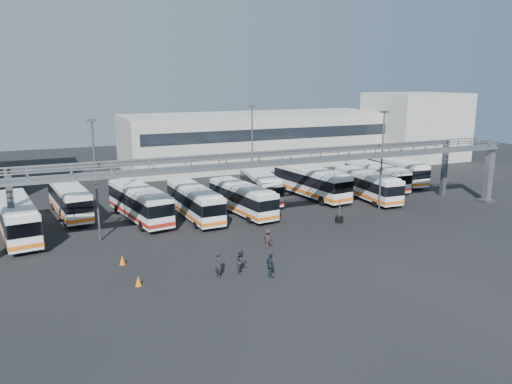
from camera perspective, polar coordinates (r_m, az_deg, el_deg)
name	(u,v)px	position (r m, az deg, el deg)	size (l,w,h in m)	color
ground	(313,244)	(41.70, 6.51, -5.94)	(140.00, 140.00, 0.00)	black
gantry	(282,167)	(45.34, 2.97, 2.85)	(51.40, 5.15, 7.10)	gray
warehouse	(259,139)	(79.39, 0.31, 6.09)	(42.00, 14.00, 8.00)	#9E9E99
building_right	(415,126)	(88.27, 17.71, 7.16)	(14.00, 12.00, 11.00)	#B2B2AD
light_pole_left	(95,174)	(42.90, -17.87, 1.96)	(0.70, 0.35, 10.21)	#4C4F54
light_pole_mid	(382,155)	(52.62, 14.21, 4.11)	(0.70, 0.35, 10.21)	#4C4F54
light_pole_back	(252,142)	(61.44, -0.44, 5.72)	(0.70, 0.35, 10.21)	#4C4F54
bus_0	(17,217)	(47.01, -25.67, -2.62)	(3.95, 11.31, 3.36)	silver
bus_1	(69,199)	(52.60, -20.55, -0.70)	(3.63, 10.82, 3.22)	silver
bus_2	(139,202)	(49.01, -13.18, -1.10)	(4.30, 11.23, 3.33)	silver
bus_3	(195,201)	(48.77, -7.02, -1.04)	(2.90, 10.44, 3.14)	silver
bus_4	(242,198)	(50.02, -1.60, -0.64)	(3.65, 10.34, 3.07)	silver
bus_5	(260,185)	(55.82, 0.51, 0.85)	(4.17, 10.73, 3.18)	silver
bus_6	(311,181)	(57.26, 6.31, 1.26)	(3.99, 11.71, 3.49)	silver
bus_7	(367,184)	(57.41, 12.57, 0.86)	(2.85, 10.46, 3.15)	silver
bus_8	(376,175)	(63.41, 13.59, 1.89)	(2.56, 10.15, 3.07)	silver
bus_9	(397,170)	(67.53, 15.80, 2.47)	(3.22, 10.59, 3.17)	silver
pedestrian_a	(218,264)	(34.72, -4.32, -8.23)	(0.66, 0.44, 1.82)	black
pedestrian_b	(241,262)	(35.38, -1.68, -7.96)	(0.79, 0.62, 1.63)	#231F2B
pedestrian_c	(268,239)	(40.25, 1.37, -5.36)	(1.03, 0.59, 1.60)	#2D1E21
pedestrian_d	(270,265)	(34.55, 1.66, -8.39)	(1.01, 0.42, 1.73)	#19242D
cone_left	(138,281)	(34.29, -13.29, -9.84)	(0.44, 0.44, 0.71)	#D3680B
cone_right	(122,260)	(38.28, -15.03, -7.49)	(0.45, 0.45, 0.71)	#D3680B
tire_stack	(339,219)	(48.01, 9.49, -3.05)	(0.75, 0.75, 2.13)	black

